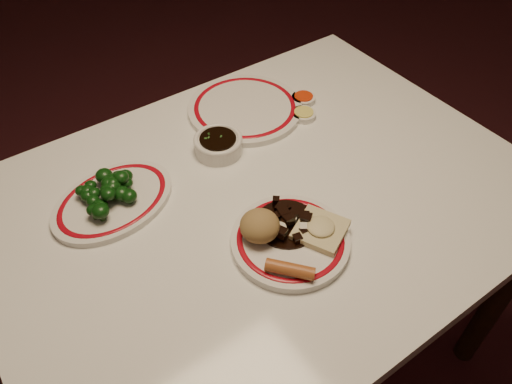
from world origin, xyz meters
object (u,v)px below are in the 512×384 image
object	(u,v)px
main_plate	(290,240)
stirfry_heap	(286,221)
spring_roll	(290,269)
soy_bowl	(218,145)
broccoli_plate	(113,201)
fried_wonton	(320,229)
broccoli_pile	(109,189)
dining_table	(264,221)
rice_mound	(260,226)

from	to	relation	value
main_plate	stirfry_heap	bearing A→B (deg)	65.92
spring_roll	stirfry_heap	world-z (taller)	stirfry_heap
soy_bowl	broccoli_plate	bearing A→B (deg)	-177.25
spring_roll	broccoli_plate	world-z (taller)	spring_roll
fried_wonton	spring_roll	bearing A→B (deg)	-158.75
fried_wonton	soy_bowl	bearing A→B (deg)	94.18
broccoli_plate	soy_bowl	world-z (taller)	soy_bowl
broccoli_pile	soy_bowl	world-z (taller)	broccoli_pile
spring_roll	broccoli_pile	bearing A→B (deg)	76.15
main_plate	broccoli_pile	distance (m)	0.40
fried_wonton	soy_bowl	distance (m)	0.35
dining_table	spring_roll	bearing A→B (deg)	-113.71
fried_wonton	broccoli_pile	distance (m)	0.46
main_plate	broccoli_pile	bearing A→B (deg)	127.62
dining_table	broccoli_pile	size ratio (longest dim) A/B	9.07
main_plate	spring_roll	distance (m)	0.09
dining_table	rice_mound	world-z (taller)	rice_mound
spring_roll	stirfry_heap	xyz separation A→B (m)	(0.07, 0.10, -0.00)
soy_bowl	dining_table	bearing A→B (deg)	-88.06
fried_wonton	broccoli_pile	bearing A→B (deg)	131.68
rice_mound	soy_bowl	bearing A→B (deg)	74.38
rice_mound	fried_wonton	xyz separation A→B (m)	(0.10, -0.06, -0.02)
rice_mound	fried_wonton	size ratio (longest dim) A/B	0.63
fried_wonton	broccoli_pile	size ratio (longest dim) A/B	0.97
main_plate	soy_bowl	world-z (taller)	soy_bowl
rice_mound	spring_roll	world-z (taller)	rice_mound
broccoli_plate	broccoli_pile	xyz separation A→B (m)	(0.00, 0.01, 0.03)
broccoli_plate	broccoli_pile	bearing A→B (deg)	81.67
fried_wonton	stirfry_heap	world-z (taller)	stirfry_heap
spring_roll	broccoli_pile	distance (m)	0.43
broccoli_pile	spring_roll	bearing A→B (deg)	-63.48
rice_mound	broccoli_pile	xyz separation A→B (m)	(-0.20, 0.28, -0.01)
stirfry_heap	broccoli_plate	size ratio (longest dim) A/B	0.42
fried_wonton	broccoli_plate	distance (m)	0.45
broccoli_pile	rice_mound	bearing A→B (deg)	-54.16
spring_roll	stirfry_heap	distance (m)	0.12
spring_roll	stirfry_heap	bearing A→B (deg)	15.11
fried_wonton	broccoli_plate	world-z (taller)	fried_wonton
dining_table	soy_bowl	world-z (taller)	soy_bowl
spring_roll	main_plate	bearing A→B (deg)	10.70
stirfry_heap	broccoli_plate	xyz separation A→B (m)	(-0.26, 0.28, -0.02)
main_plate	broccoli_plate	bearing A→B (deg)	128.45
soy_bowl	main_plate	bearing A→B (deg)	-95.81
main_plate	soy_bowl	distance (m)	0.33
fried_wonton	main_plate	bearing A→B (deg)	158.70
stirfry_heap	soy_bowl	world-z (taller)	stirfry_heap
fried_wonton	soy_bowl	world-z (taller)	fried_wonton
broccoli_plate	dining_table	bearing A→B (deg)	-30.17
rice_mound	stirfry_heap	world-z (taller)	rice_mound
dining_table	rice_mound	bearing A→B (deg)	-129.65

